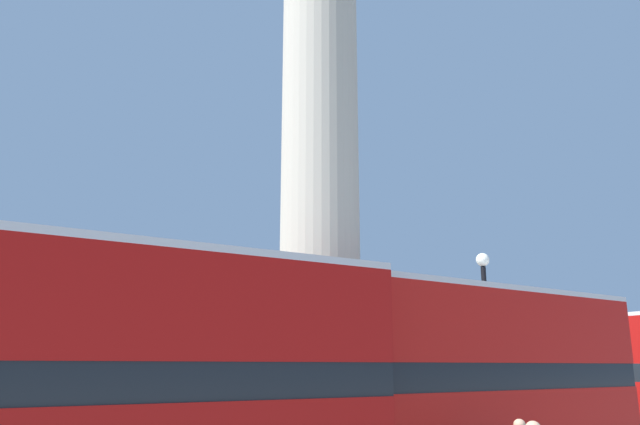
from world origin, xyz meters
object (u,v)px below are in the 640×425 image
(monument_column, at_px, (320,133))
(street_lamp, at_px, (489,353))
(bus_c, at_px, (448,375))
(bus_b, at_px, (63,378))
(equestrian_statue, at_px, (462,389))

(monument_column, bearing_deg, street_lamp, -30.29)
(monument_column, xyz_separation_m, bus_c, (0.65, -3.85, -6.66))
(bus_b, bearing_deg, monument_column, 31.72)
(monument_column, height_order, bus_b, monument_column)
(bus_b, relative_size, bus_c, 0.96)
(bus_c, height_order, equestrian_statue, equestrian_statue)
(bus_b, xyz_separation_m, equestrian_statue, (16.38, 7.19, -0.66))
(monument_column, height_order, equestrian_statue, monument_column)
(bus_c, distance_m, equestrian_statue, 10.96)
(bus_b, relative_size, street_lamp, 1.82)
(monument_column, bearing_deg, equestrian_statue, 19.81)
(bus_b, xyz_separation_m, street_lamp, (11.32, 1.65, 0.51))
(bus_c, relative_size, equestrian_statue, 1.82)
(bus_b, distance_m, equestrian_statue, 17.90)
(monument_column, distance_m, street_lamp, 7.64)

